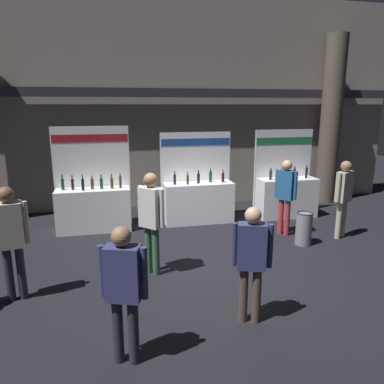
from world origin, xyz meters
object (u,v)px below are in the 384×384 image
at_px(exhibitor_booth_0, 94,205).
at_px(visitor_6, 251,256).
at_px(exhibitor_booth_1, 198,199).
at_px(exhibitor_booth_2, 286,194).
at_px(visitor_2, 344,193).
at_px(visitor_4, 10,233).
at_px(visitor_3, 151,214).
at_px(visitor_1, 286,191).
at_px(trash_bin, 304,228).
at_px(visitor_5, 124,284).

distance_m(exhibitor_booth_0, visitor_6, 4.98).
bearing_deg(exhibitor_booth_1, exhibitor_booth_2, -1.16).
bearing_deg(exhibitor_booth_2, visitor_2, -75.92).
distance_m(exhibitor_booth_2, visitor_2, 1.91).
bearing_deg(visitor_4, visitor_3, -178.35).
relative_size(exhibitor_booth_1, exhibitor_booth_2, 0.99).
bearing_deg(exhibitor_booth_0, visitor_1, -16.51).
relative_size(trash_bin, visitor_3, 0.39).
bearing_deg(visitor_4, visitor_5, 121.48).
bearing_deg(visitor_5, visitor_1, -117.19).
relative_size(exhibitor_booth_1, visitor_2, 1.29).
relative_size(exhibitor_booth_0, exhibitor_booth_1, 1.08).
xyz_separation_m(exhibitor_booth_0, visitor_6, (2.25, -4.42, 0.35)).
bearing_deg(exhibitor_booth_2, visitor_5, -132.13).
height_order(exhibitor_booth_0, visitor_6, exhibitor_booth_0).
bearing_deg(exhibitor_booth_2, trash_bin, -105.96).
relative_size(visitor_1, visitor_6, 1.06).
distance_m(visitor_4, visitor_5, 2.41).
bearing_deg(exhibitor_booth_0, exhibitor_booth_1, 2.22).
bearing_deg(visitor_1, visitor_3, -103.44).
distance_m(trash_bin, visitor_1, 0.96).
bearing_deg(visitor_1, exhibitor_booth_0, -143.05).
distance_m(trash_bin, visitor_2, 1.25).
xyz_separation_m(visitor_2, visitor_4, (-6.52, -1.34, 0.04)).
bearing_deg(exhibitor_booth_1, trash_bin, -47.94).
relative_size(exhibitor_booth_0, visitor_3, 1.34).
xyz_separation_m(exhibitor_booth_0, visitor_5, (0.55, -4.89, 0.37)).
bearing_deg(visitor_1, trash_bin, -25.31).
height_order(exhibitor_booth_2, visitor_4, exhibitor_booth_2).
bearing_deg(trash_bin, exhibitor_booth_0, 156.29).
relative_size(trash_bin, visitor_1, 0.41).
relative_size(exhibitor_booth_2, visitor_1, 1.32).
xyz_separation_m(visitor_4, visitor_5, (1.59, -1.80, -0.09)).
bearing_deg(exhibitor_booth_1, visitor_3, -118.47).
xyz_separation_m(visitor_2, visitor_5, (-4.92, -3.14, -0.06)).
xyz_separation_m(exhibitor_booth_0, visitor_3, (1.10, -2.65, 0.49)).
height_order(trash_bin, visitor_3, visitor_3).
relative_size(exhibitor_booth_1, visitor_1, 1.30).
relative_size(visitor_3, visitor_6, 1.11).
bearing_deg(visitor_2, exhibitor_booth_1, -58.64).
distance_m(exhibitor_booth_0, exhibitor_booth_2, 5.02).
xyz_separation_m(exhibitor_booth_1, visitor_1, (1.72, -1.38, 0.43)).
bearing_deg(exhibitor_booth_1, visitor_6, -94.34).
height_order(exhibitor_booth_0, visitor_4, exhibitor_booth_0).
bearing_deg(exhibitor_booth_1, visitor_4, -138.76).
xyz_separation_m(exhibitor_booth_2, visitor_3, (-3.91, -2.70, 0.49)).
height_order(visitor_4, visitor_6, visitor_4).
bearing_deg(visitor_2, visitor_4, -14.25).
xyz_separation_m(visitor_1, visitor_5, (-3.76, -3.61, -0.04)).
relative_size(exhibitor_booth_1, visitor_5, 1.36).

